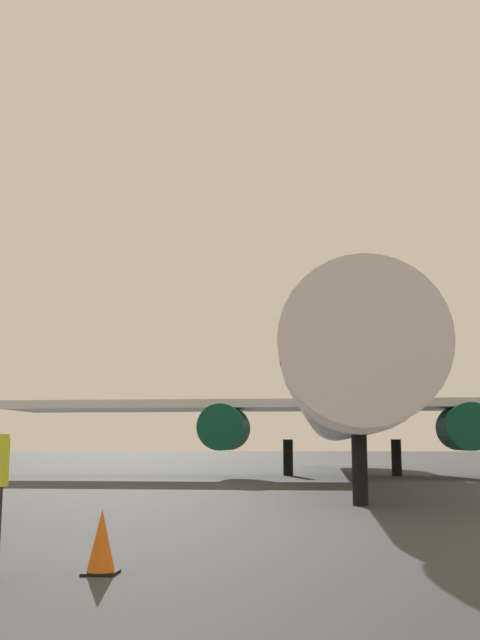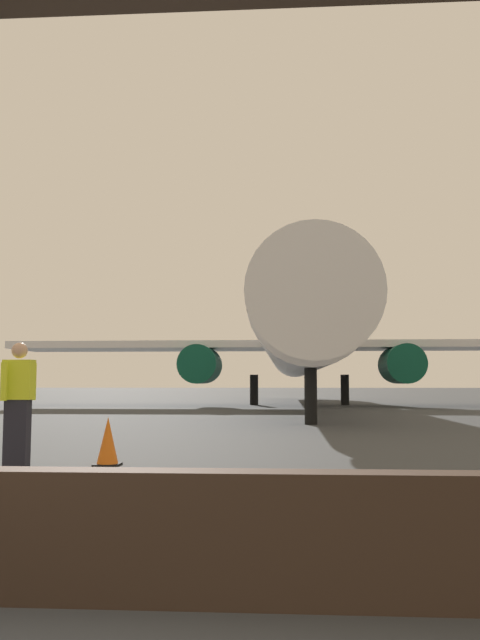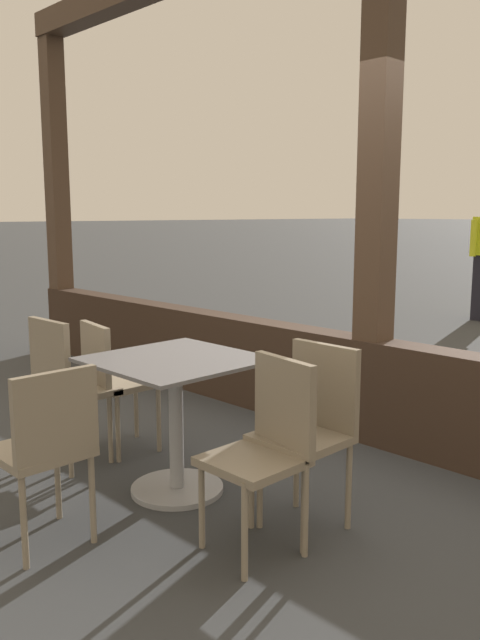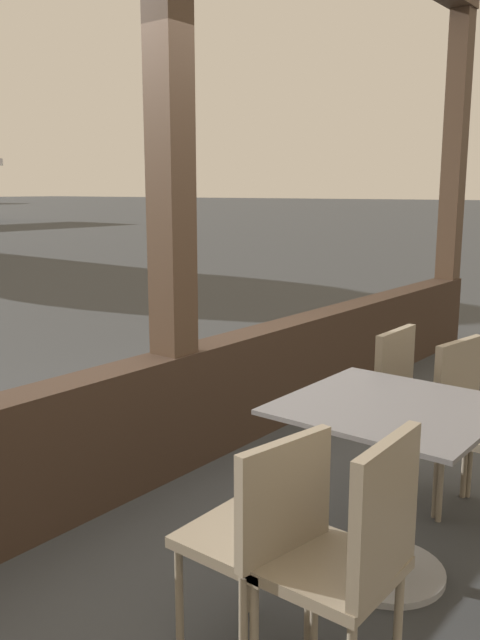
% 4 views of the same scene
% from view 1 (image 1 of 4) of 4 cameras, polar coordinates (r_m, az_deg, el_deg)
% --- Properties ---
extents(ground_plane, '(220.00, 220.00, 0.00)m').
position_cam_1_polar(ground_plane, '(42.47, 3.78, -11.18)').
color(ground_plane, '#383A3D').
extents(airplane, '(29.55, 36.50, 10.16)m').
position_cam_1_polar(airplane, '(32.61, 7.66, -5.77)').
color(airplane, silver).
rests_on(airplane, ground).
extents(traffic_cone, '(0.36, 0.36, 0.69)m').
position_cam_1_polar(traffic_cone, '(8.74, -10.38, -16.17)').
color(traffic_cone, orange).
rests_on(traffic_cone, ground).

